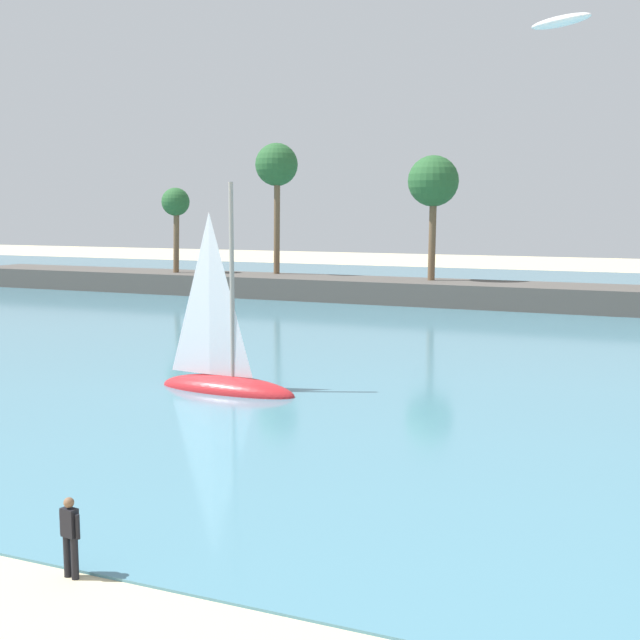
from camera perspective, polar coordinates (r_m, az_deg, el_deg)
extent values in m
cube|color=teal|center=(59.18, 15.67, 0.11)|extent=(220.00, 90.32, 0.06)
cube|color=#514C47|center=(64.16, 16.36, 1.42)|extent=(108.99, 6.00, 1.80)
cylinder|color=brown|center=(66.63, 7.57, 5.96)|extent=(0.68, 0.67, 7.69)
sphere|color=#285B2D|center=(66.65, 7.63, 9.26)|extent=(3.93, 3.93, 3.93)
cylinder|color=brown|center=(75.31, -9.64, 5.50)|extent=(0.73, 0.55, 6.18)
sphere|color=#285B2D|center=(75.28, -9.69, 7.85)|extent=(2.44, 2.44, 2.44)
cylinder|color=brown|center=(72.63, -2.92, 6.75)|extent=(0.91, 1.04, 9.29)
sphere|color=#285B2D|center=(72.72, -2.94, 10.40)|extent=(3.60, 3.60, 3.60)
cylinder|color=black|center=(18.15, -16.17, -15.14)|extent=(0.15, 0.15, 0.86)
cylinder|color=black|center=(18.31, -16.63, -14.96)|extent=(0.15, 0.15, 0.86)
cube|color=black|center=(17.97, -16.49, -12.93)|extent=(0.37, 0.25, 0.58)
sphere|color=brown|center=(17.83, -16.54, -11.69)|extent=(0.21, 0.21, 0.21)
cylinder|color=black|center=(17.82, -15.99, -13.22)|extent=(0.09, 0.09, 0.50)
cylinder|color=black|center=(18.15, -16.97, -12.87)|extent=(0.09, 0.09, 0.50)
ellipsoid|color=red|center=(34.47, -6.27, -4.73)|extent=(6.25, 2.18, 1.23)
cylinder|color=gray|center=(33.65, -5.94, 2.66)|extent=(0.18, 0.18, 7.70)
pyramid|color=silver|center=(34.28, -7.40, 1.76)|extent=(2.78, 0.33, 6.54)
ellipsoid|color=white|center=(36.86, 15.87, 18.76)|extent=(3.02, 2.46, 0.49)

